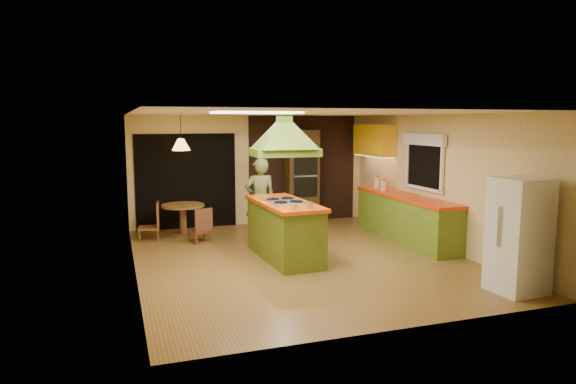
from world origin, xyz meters
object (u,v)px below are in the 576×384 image
object	(u,v)px
kitchen_island	(284,230)
refrigerator	(519,235)
wall_oven	(301,177)
man	(260,200)
dining_table	(183,214)
canister_large	(377,183)

from	to	relation	value
kitchen_island	refrigerator	distance (m)	3.71
wall_oven	man	bearing A→B (deg)	-129.83
refrigerator	wall_oven	size ratio (longest dim) A/B	0.74
wall_oven	kitchen_island	bearing A→B (deg)	-111.97
kitchen_island	man	bearing A→B (deg)	89.90
refrigerator	man	bearing A→B (deg)	118.66
man	refrigerator	size ratio (longest dim) A/B	1.03
refrigerator	dining_table	xyz separation A→B (m)	(-3.95, 5.07, -0.34)
refrigerator	canister_large	distance (m)	4.31
man	wall_oven	world-z (taller)	wall_oven
dining_table	canister_large	world-z (taller)	canister_large
kitchen_island	man	world-z (taller)	man
man	wall_oven	distance (m)	2.07
kitchen_island	refrigerator	bearing A→B (deg)	-49.42
kitchen_island	dining_table	xyz separation A→B (m)	(-1.43, 2.36, -0.04)
man	refrigerator	bearing A→B (deg)	126.96
man	dining_table	distance (m)	1.74
wall_oven	dining_table	world-z (taller)	wall_oven
refrigerator	wall_oven	world-z (taller)	wall_oven
refrigerator	canister_large	world-z (taller)	refrigerator
kitchen_island	canister_large	size ratio (longest dim) A/B	8.48
man	canister_large	xyz separation A→B (m)	(2.71, 0.23, 0.21)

